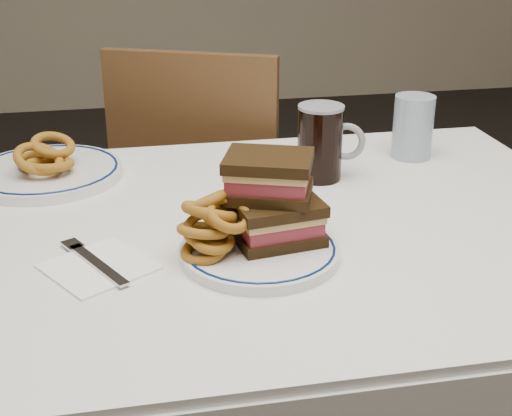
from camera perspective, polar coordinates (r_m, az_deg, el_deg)
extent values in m
cube|color=silver|center=(1.18, -1.09, -1.94)|extent=(1.26, 0.86, 0.03)
cylinder|color=#412915|center=(1.80, 14.33, -6.79)|extent=(0.06, 0.06, 0.71)
cube|color=silver|center=(1.61, -3.72, 1.84)|extent=(1.26, 0.01, 0.17)
cube|color=#412915|center=(2.01, -3.29, -0.27)|extent=(0.56, 0.56, 0.04)
cylinder|color=#412915|center=(2.23, 2.61, -4.17)|extent=(0.04, 0.04, 0.41)
cylinder|color=#412915|center=(1.92, 0.69, -9.11)|extent=(0.04, 0.04, 0.41)
cylinder|color=#412915|center=(2.31, -6.30, -3.24)|extent=(0.04, 0.04, 0.41)
cylinder|color=#412915|center=(2.01, -9.56, -7.78)|extent=(0.04, 0.04, 0.41)
cube|color=#412915|center=(1.74, -5.16, 4.81)|extent=(0.40, 0.20, 0.46)
cylinder|color=white|center=(1.07, 0.30, -3.51)|extent=(0.24, 0.24, 0.02)
torus|color=#0A1D51|center=(1.07, 0.30, -3.13)|extent=(0.23, 0.23, 0.00)
cube|color=black|center=(1.08, 1.69, -2.17)|extent=(0.14, 0.12, 0.02)
cube|color=maroon|center=(1.07, 1.70, -1.25)|extent=(0.13, 0.11, 0.02)
cube|color=tan|center=(1.07, 1.71, -0.47)|extent=(0.13, 0.11, 0.01)
cube|color=black|center=(1.06, 1.72, 0.21)|extent=(0.14, 0.12, 0.02)
cube|color=black|center=(1.07, 0.99, 1.33)|extent=(0.15, 0.14, 0.02)
cube|color=maroon|center=(1.06, 1.00, 2.29)|extent=(0.14, 0.13, 0.02)
cube|color=tan|center=(1.06, 1.00, 3.10)|extent=(0.15, 0.13, 0.01)
cube|color=black|center=(1.05, 1.01, 3.80)|extent=(0.15, 0.14, 0.02)
torus|color=#67300D|center=(1.04, -4.11, -3.29)|extent=(0.08, 0.08, 0.04)
torus|color=#67300D|center=(1.05, -3.77, -2.38)|extent=(0.08, 0.08, 0.04)
torus|color=#67300D|center=(1.03, -3.54, -2.71)|extent=(0.06, 0.06, 0.03)
torus|color=#67300D|center=(1.04, -4.26, -1.80)|extent=(0.08, 0.08, 0.04)
torus|color=#67300D|center=(1.04, -3.88, -1.29)|extent=(0.07, 0.07, 0.03)
torus|color=#67300D|center=(1.04, -2.60, -0.81)|extent=(0.08, 0.08, 0.05)
torus|color=#67300D|center=(1.04, -3.74, -0.30)|extent=(0.09, 0.09, 0.06)
torus|color=#67300D|center=(1.02, -2.16, -0.47)|extent=(0.08, 0.07, 0.06)
torus|color=#67300D|center=(1.04, -3.99, 0.48)|extent=(0.08, 0.07, 0.06)
cylinder|color=silver|center=(1.14, -0.73, -0.37)|extent=(0.05, 0.05, 0.03)
cylinder|color=#870902|center=(1.14, -0.73, 0.11)|extent=(0.04, 0.04, 0.01)
cylinder|color=black|center=(1.35, 5.13, 5.18)|extent=(0.08, 0.08, 0.14)
cylinder|color=gray|center=(1.33, 5.24, 8.05)|extent=(0.09, 0.09, 0.01)
torus|color=gray|center=(1.35, 7.22, 5.29)|extent=(0.07, 0.03, 0.07)
cylinder|color=#90A4BA|center=(1.50, 12.44, 6.35)|extent=(0.08, 0.08, 0.13)
cylinder|color=white|center=(1.43, -16.41, 2.71)|extent=(0.29, 0.29, 0.02)
torus|color=#0A1D51|center=(1.42, -16.45, 3.07)|extent=(0.27, 0.27, 0.01)
torus|color=#67300D|center=(1.43, -16.81, 3.54)|extent=(0.09, 0.09, 0.03)
torus|color=#67300D|center=(1.39, -16.21, 3.39)|extent=(0.09, 0.09, 0.03)
torus|color=#67300D|center=(1.39, -17.00, 3.79)|extent=(0.10, 0.09, 0.07)
torus|color=#67300D|center=(1.42, -15.94, 4.87)|extent=(0.09, 0.09, 0.05)
cube|color=white|center=(1.06, -12.49, -4.62)|extent=(0.19, 0.19, 0.00)
cube|color=#B1B0B5|center=(1.06, -12.50, -4.43)|extent=(0.09, 0.14, 0.00)
cube|color=#B1B0B5|center=(1.13, -14.46, -2.86)|extent=(0.04, 0.04, 0.00)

